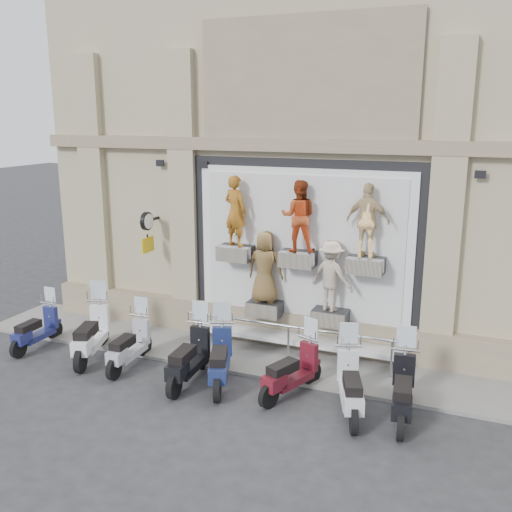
% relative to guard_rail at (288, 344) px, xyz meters
% --- Properties ---
extents(ground, '(90.00, 90.00, 0.00)m').
position_rel_guard_rail_xyz_m(ground, '(0.00, -2.00, -0.47)').
color(ground, '#2C2C2F').
rests_on(ground, ground).
extents(sidewalk, '(16.00, 2.20, 0.08)m').
position_rel_guard_rail_xyz_m(sidewalk, '(0.00, 0.10, -0.43)').
color(sidewalk, gray).
rests_on(sidewalk, ground).
extents(building, '(14.00, 8.60, 12.00)m').
position_rel_guard_rail_xyz_m(building, '(0.00, 5.00, 5.54)').
color(building, tan).
rests_on(building, ground).
extents(shop_vitrine, '(5.60, 0.89, 4.30)m').
position_rel_guard_rail_xyz_m(shop_vitrine, '(0.06, 0.75, 1.91)').
color(shop_vitrine, black).
rests_on(shop_vitrine, ground).
extents(guard_rail, '(5.06, 0.10, 0.93)m').
position_rel_guard_rail_xyz_m(guard_rail, '(0.00, 0.00, 0.00)').
color(guard_rail, '#9EA0A5').
rests_on(guard_rail, ground).
extents(clock_sign_bracket, '(0.10, 0.80, 1.02)m').
position_rel_guard_rail_xyz_m(clock_sign_bracket, '(-3.90, 0.47, 2.34)').
color(clock_sign_bracket, black).
rests_on(clock_sign_bracket, ground).
extents(scooter_a, '(0.51, 1.71, 1.38)m').
position_rel_guard_rail_xyz_m(scooter_a, '(-5.93, -1.45, 0.23)').
color(scooter_a, '#171C51').
rests_on(scooter_a, ground).
extents(scooter_b, '(1.22, 2.15, 1.68)m').
position_rel_guard_rail_xyz_m(scooter_b, '(-4.31, -1.44, 0.37)').
color(scooter_b, white).
rests_on(scooter_b, ground).
extents(scooter_c, '(0.64, 1.83, 1.47)m').
position_rel_guard_rail_xyz_m(scooter_c, '(-3.22, -1.51, 0.27)').
color(scooter_c, '#9DA2AB').
rests_on(scooter_c, ground).
extents(scooter_d, '(0.71, 2.01, 1.61)m').
position_rel_guard_rail_xyz_m(scooter_d, '(-1.62, -1.69, 0.34)').
color(scooter_d, black).
rests_on(scooter_d, ground).
extents(scooter_e, '(1.26, 2.08, 1.62)m').
position_rel_guard_rail_xyz_m(scooter_e, '(-0.97, -1.53, 0.35)').
color(scooter_e, '#162250').
rests_on(scooter_e, ground).
extents(scooter_f, '(1.17, 1.91, 1.50)m').
position_rel_guard_rail_xyz_m(scooter_f, '(0.56, -1.43, 0.28)').
color(scooter_f, '#560E19').
rests_on(scooter_f, ground).
extents(scooter_g, '(1.16, 2.03, 1.58)m').
position_rel_guard_rail_xyz_m(scooter_g, '(1.81, -1.68, 0.33)').
color(scooter_g, silver).
rests_on(scooter_g, ground).
extents(scooter_h, '(0.80, 2.03, 1.60)m').
position_rel_guard_rail_xyz_m(scooter_h, '(2.75, -1.52, 0.34)').
color(scooter_h, black).
rests_on(scooter_h, ground).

